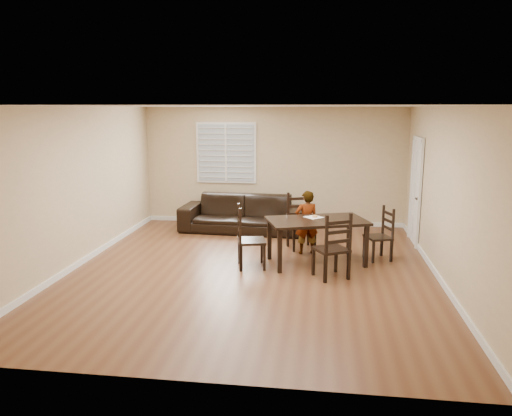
# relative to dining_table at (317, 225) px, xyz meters

# --- Properties ---
(ground) EXTENTS (7.00, 7.00, 0.00)m
(ground) POSITION_rel_dining_table_xyz_m (-1.05, -0.56, -0.69)
(ground) COLOR brown
(ground) RESTS_ON ground
(room) EXTENTS (6.04, 7.04, 2.72)m
(room) POSITION_rel_dining_table_xyz_m (-1.01, -0.38, 1.11)
(room) COLOR #CEB78B
(room) RESTS_ON ground
(dining_table) EXTENTS (1.88, 1.42, 0.78)m
(dining_table) POSITION_rel_dining_table_xyz_m (0.00, 0.00, 0.00)
(dining_table) COLOR black
(dining_table) RESTS_ON ground
(chair_near) EXTENTS (0.61, 0.59, 1.07)m
(chair_near) POSITION_rel_dining_table_xyz_m (-0.35, 1.01, -0.21)
(chair_near) COLOR black
(chair_near) RESTS_ON ground
(chair_far) EXTENTS (0.64, 0.63, 1.08)m
(chair_far) POSITION_rel_dining_table_xyz_m (0.31, -0.83, -0.21)
(chair_far) COLOR black
(chair_far) RESTS_ON ground
(chair_left) EXTENTS (0.55, 0.57, 1.07)m
(chair_left) POSITION_rel_dining_table_xyz_m (-1.21, -0.40, -0.21)
(chair_left) COLOR black
(chair_left) RESTS_ON ground
(chair_right) EXTENTS (0.52, 0.54, 0.95)m
(chair_right) POSITION_rel_dining_table_xyz_m (1.19, 0.41, -0.26)
(chair_right) COLOR black
(chair_right) RESTS_ON ground
(child) EXTENTS (0.50, 0.40, 1.19)m
(child) POSITION_rel_dining_table_xyz_m (-0.19, 0.57, -0.10)
(child) COLOR gray
(child) RESTS_ON ground
(napkin) EXTENTS (0.38, 0.38, 0.00)m
(napkin) POSITION_rel_dining_table_xyz_m (-0.06, 0.18, 0.09)
(napkin) COLOR beige
(napkin) RESTS_ON dining_table
(donut) EXTENTS (0.10, 0.10, 0.04)m
(donut) POSITION_rel_dining_table_xyz_m (-0.04, 0.18, 0.11)
(donut) COLOR #CA8E48
(donut) RESTS_ON napkin
(sofa) EXTENTS (2.73, 1.19, 0.78)m
(sofa) POSITION_rel_dining_table_xyz_m (-1.65, 2.12, -0.30)
(sofa) COLOR black
(sofa) RESTS_ON ground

